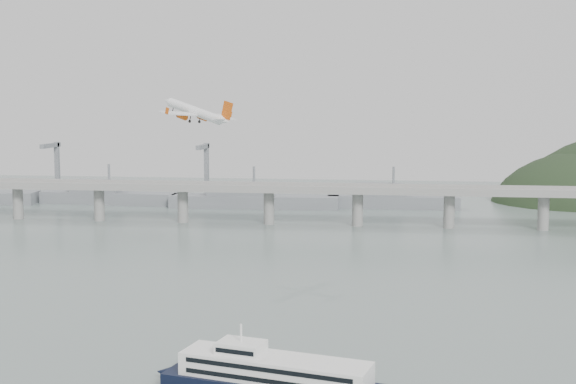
# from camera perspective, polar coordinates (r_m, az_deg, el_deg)

# --- Properties ---
(ground) EXTENTS (900.00, 900.00, 0.00)m
(ground) POSITION_cam_1_polar(r_m,az_deg,el_deg) (238.53, -1.76, -10.20)
(ground) COLOR slate
(ground) RESTS_ON ground
(bridge) EXTENTS (800.00, 22.00, 23.90)m
(bridge) POSITION_cam_1_polar(r_m,az_deg,el_deg) (429.95, 2.38, -0.15)
(bridge) COLOR gray
(bridge) RESTS_ON ground
(distant_fleet) EXTENTS (453.00, 60.90, 40.00)m
(distant_fleet) POSITION_cam_1_polar(r_m,az_deg,el_deg) (530.35, -13.81, -0.26)
(distant_fleet) COLOR slate
(distant_fleet) RESTS_ON ground
(ferry) EXTENTS (88.43, 31.07, 16.91)m
(ferry) POSITION_cam_1_polar(r_m,az_deg,el_deg) (186.56, -0.97, -13.64)
(ferry) COLOR black
(ferry) RESTS_ON ground
(airliner) EXTENTS (34.80, 33.14, 12.29)m
(airliner) POSITION_cam_1_polar(r_m,az_deg,el_deg) (310.45, -6.81, 5.90)
(airliner) COLOR white
(airliner) RESTS_ON ground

